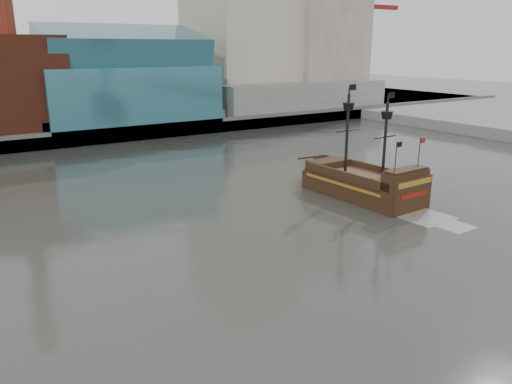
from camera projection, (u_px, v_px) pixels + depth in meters
ground at (362, 314)px, 29.54m from camera, size 400.00×400.00×0.00m
promenade_far at (48, 118)px, 103.62m from camera, size 220.00×60.00×2.00m
seawall at (84, 138)px, 79.70m from camera, size 220.00×1.00×2.60m
crane_a at (363, 32)px, 131.24m from camera, size 22.50×4.00×32.25m
crane_b at (362, 46)px, 145.29m from camera, size 19.10×4.00×26.25m
pirate_ship at (363, 187)px, 52.16m from camera, size 5.93×16.83×12.43m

